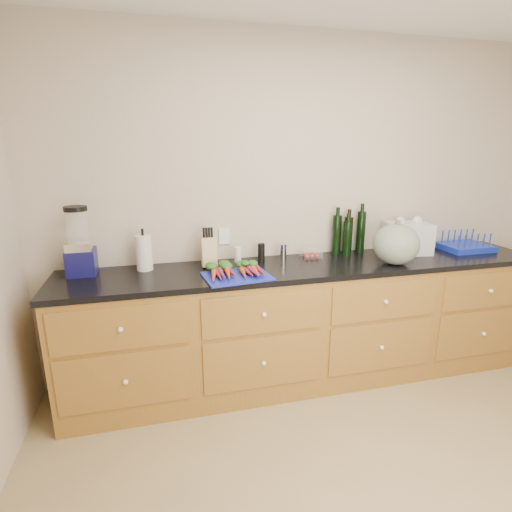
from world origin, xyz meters
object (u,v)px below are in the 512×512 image
object	(u,v)px
blender_appliance	(80,245)
tomato_box	(311,253)
squash	(396,244)
carrots	(236,270)
cutting_board	(237,276)
knife_block	(209,252)
paper_towel	(144,253)
dish_rack	(465,245)

from	to	relation	value
blender_appliance	tomato_box	xyz separation A→B (m)	(1.67, 0.01, -0.17)
squash	blender_appliance	world-z (taller)	blender_appliance
carrots	blender_appliance	distance (m)	1.06
tomato_box	cutting_board	bearing A→B (deg)	-153.47
knife_block	paper_towel	bearing A→B (deg)	177.47
cutting_board	carrots	world-z (taller)	carrots
knife_block	cutting_board	bearing A→B (deg)	-64.21
carrots	paper_towel	bearing A→B (deg)	155.16
carrots	squash	bearing A→B (deg)	-1.27
carrots	squash	xyz separation A→B (m)	(1.20, -0.03, 0.12)
squash	knife_block	world-z (taller)	squash
carrots	tomato_box	distance (m)	0.72
cutting_board	squash	bearing A→B (deg)	0.78
cutting_board	paper_towel	distance (m)	0.69
dish_rack	paper_towel	bearing A→B (deg)	178.25
blender_appliance	dish_rack	xyz separation A→B (m)	(3.03, -0.08, -0.17)
cutting_board	dish_rack	distance (m)	2.03
carrots	paper_towel	xyz separation A→B (m)	(-0.60, 0.28, 0.09)
paper_towel	knife_block	distance (m)	0.45
knife_block	squash	bearing A→B (deg)	-11.89
knife_block	carrots	bearing A→B (deg)	-60.57
cutting_board	paper_towel	xyz separation A→B (m)	(-0.60, 0.32, 0.12)
cutting_board	tomato_box	size ratio (longest dim) A/B	2.83
blender_appliance	paper_towel	xyz separation A→B (m)	(0.41, 0.00, -0.08)
tomato_box	carrots	bearing A→B (deg)	-156.54
cutting_board	paper_towel	bearing A→B (deg)	151.86
dish_rack	blender_appliance	bearing A→B (deg)	178.53
tomato_box	dish_rack	xyz separation A→B (m)	(1.36, -0.09, 0.00)
squash	blender_appliance	size ratio (longest dim) A/B	0.72
blender_appliance	paper_towel	world-z (taller)	blender_appliance
cutting_board	dish_rack	world-z (taller)	dish_rack
squash	blender_appliance	xyz separation A→B (m)	(-2.21, 0.30, 0.05)
paper_towel	dish_rack	size ratio (longest dim) A/B	0.65
squash	tomato_box	xyz separation A→B (m)	(-0.54, 0.31, -0.11)
squash	dish_rack	size ratio (longest dim) A/B	0.87
squash	paper_towel	xyz separation A→B (m)	(-1.80, 0.30, -0.03)
knife_block	dish_rack	world-z (taller)	knife_block
squash	blender_appliance	bearing A→B (deg)	172.25
cutting_board	tomato_box	world-z (taller)	tomato_box
knife_block	tomato_box	world-z (taller)	knife_block
cutting_board	dish_rack	size ratio (longest dim) A/B	1.13
squash	paper_towel	size ratio (longest dim) A/B	1.34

